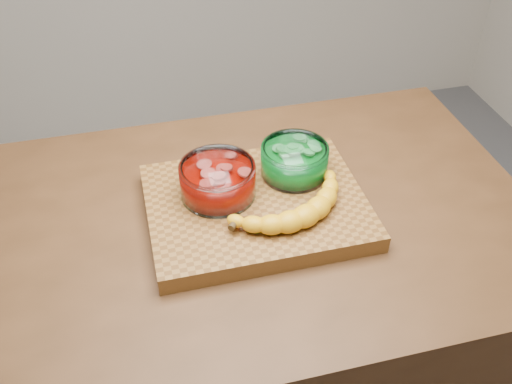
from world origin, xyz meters
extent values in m
cube|color=#462A15|center=(0.00, 0.00, 0.45)|extent=(1.20, 0.80, 0.90)
cube|color=brown|center=(0.00, 0.00, 0.92)|extent=(0.45, 0.35, 0.04)
cylinder|color=white|center=(-0.07, 0.04, 0.98)|extent=(0.16, 0.16, 0.07)
cylinder|color=#B90C02|center=(-0.07, 0.04, 0.97)|extent=(0.13, 0.13, 0.04)
cylinder|color=#EA554A|center=(-0.07, 0.04, 1.00)|extent=(0.13, 0.13, 0.02)
cylinder|color=white|center=(0.10, 0.07, 0.97)|extent=(0.15, 0.15, 0.07)
cylinder|color=#0C8E26|center=(0.10, 0.07, 0.96)|extent=(0.12, 0.12, 0.04)
cylinder|color=#67DB72|center=(0.10, 0.07, 0.99)|extent=(0.12, 0.12, 0.02)
camera|label=1|loc=(-0.22, -0.87, 1.72)|focal=40.00mm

